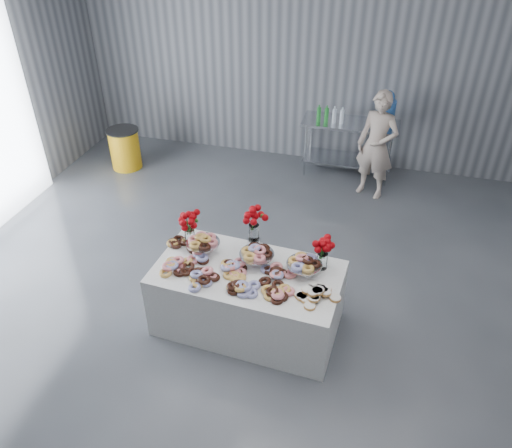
% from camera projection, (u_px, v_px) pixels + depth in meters
% --- Properties ---
extents(ground, '(9.00, 9.00, 0.00)m').
position_uv_depth(ground, '(242.00, 351.00, 5.17)').
color(ground, '#3B3E43').
rests_on(ground, ground).
extents(room_walls, '(8.04, 9.04, 4.02)m').
position_uv_depth(room_walls, '(204.00, 101.00, 3.78)').
color(room_walls, gray).
rests_on(room_walls, ground).
extents(display_table, '(1.96, 1.12, 0.75)m').
position_uv_depth(display_table, '(248.00, 298.00, 5.27)').
color(display_table, white).
rests_on(display_table, ground).
extents(prep_table, '(1.50, 0.60, 0.90)m').
position_uv_depth(prep_table, '(349.00, 139.00, 7.94)').
color(prep_table, silver).
rests_on(prep_table, ground).
extents(donut_mounds, '(1.85, 0.91, 0.09)m').
position_uv_depth(donut_mounds, '(246.00, 271.00, 4.99)').
color(donut_mounds, '#DEAE51').
rests_on(donut_mounds, display_table).
extents(cake_stand_left, '(0.36, 0.36, 0.17)m').
position_uv_depth(cake_stand_left, '(203.00, 241.00, 5.24)').
color(cake_stand_left, silver).
rests_on(cake_stand_left, display_table).
extents(cake_stand_mid, '(0.36, 0.36, 0.17)m').
position_uv_depth(cake_stand_mid, '(257.00, 253.00, 5.08)').
color(cake_stand_mid, silver).
rests_on(cake_stand_mid, display_table).
extents(cake_stand_right, '(0.36, 0.36, 0.17)m').
position_uv_depth(cake_stand_right, '(304.00, 263.00, 4.95)').
color(cake_stand_right, silver).
rests_on(cake_stand_right, display_table).
extents(danish_pile, '(0.48, 0.48, 0.11)m').
position_uv_depth(danish_pile, '(317.00, 293.00, 4.71)').
color(danish_pile, white).
rests_on(danish_pile, display_table).
extents(bouquet_left, '(0.26, 0.26, 0.42)m').
position_uv_depth(bouquet_left, '(188.00, 221.00, 5.28)').
color(bouquet_left, white).
rests_on(bouquet_left, display_table).
extents(bouquet_right, '(0.26, 0.26, 0.42)m').
position_uv_depth(bouquet_right, '(324.00, 245.00, 4.94)').
color(bouquet_right, white).
rests_on(bouquet_right, display_table).
extents(bouquet_center, '(0.26, 0.26, 0.57)m').
position_uv_depth(bouquet_center, '(254.00, 221.00, 5.13)').
color(bouquet_center, silver).
rests_on(bouquet_center, display_table).
extents(water_jug, '(0.28, 0.28, 0.55)m').
position_uv_depth(water_jug, '(386.00, 110.00, 7.53)').
color(water_jug, '#468CEE').
rests_on(water_jug, prep_table).
extents(drink_bottles, '(0.54, 0.08, 0.27)m').
position_uv_depth(drink_bottles, '(330.00, 114.00, 7.69)').
color(drink_bottles, '#268C33').
rests_on(drink_bottles, prep_table).
extents(person, '(0.69, 0.57, 1.63)m').
position_uv_depth(person, '(377.00, 146.00, 7.29)').
color(person, '#CC8C93').
rests_on(person, ground).
extents(trash_barrel, '(0.53, 0.53, 0.68)m').
position_uv_depth(trash_barrel, '(125.00, 149.00, 8.27)').
color(trash_barrel, yellow).
rests_on(trash_barrel, ground).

